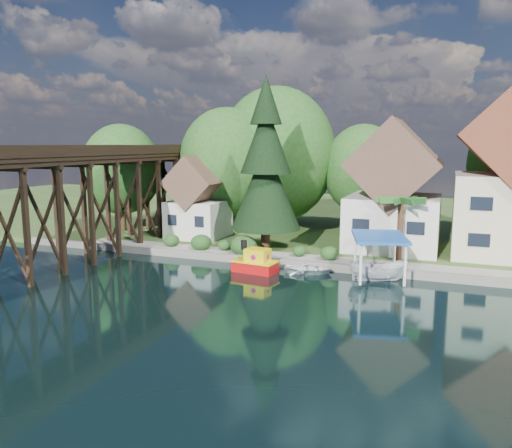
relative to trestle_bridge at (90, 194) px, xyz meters
The scene contains 14 objects.
ground 17.64m from the trestle_bridge, 17.91° to the right, with size 140.00×140.00×0.00m, color black.
bank 33.36m from the trestle_bridge, 60.97° to the left, with size 140.00×52.00×0.50m, color #2F481C.
seawall 20.82m from the trestle_bridge, ahead, with size 60.00×0.40×0.62m, color slate.
promenade 22.90m from the trestle_bridge, 10.63° to the left, with size 50.00×2.60×0.06m, color gray.
trestle_bridge is the anchor object (origin of this frame).
house_left 25.42m from the trestle_bridge, 25.21° to the left, with size 7.64×8.64×11.02m.
shed 10.69m from the trestle_bridge, 61.81° to the left, with size 5.09×5.40×7.85m.
bg_trees 23.48m from the trestle_bridge, 43.41° to the left, with size 49.90×13.30×10.57m.
shrubs 12.79m from the trestle_bridge, 19.72° to the left, with size 15.76×2.47×1.70m.
conifer 14.60m from the trestle_bridge, 26.12° to the left, with size 5.89×5.89×14.49m.
palm_tree 24.75m from the trestle_bridge, 14.02° to the left, with size 4.72×4.72×5.21m.
tugboat 15.03m from the trestle_bridge, ahead, with size 3.45×2.18×2.36m.
boat_white_a 18.75m from the trestle_bridge, ahead, with size 2.53×3.54×0.73m, color white.
boat_canopy 23.45m from the trestle_bridge, ahead, with size 4.57×5.69×3.21m.
Camera 1 is at (11.29, -27.71, 9.41)m, focal length 35.00 mm.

